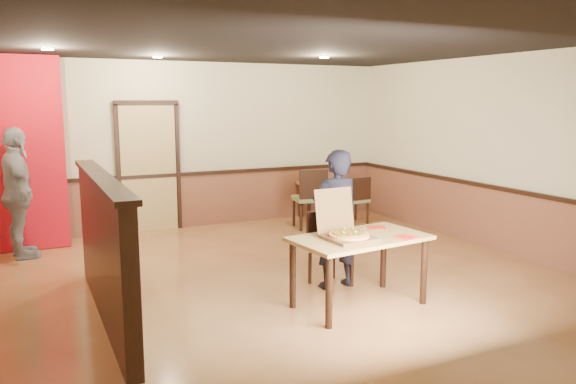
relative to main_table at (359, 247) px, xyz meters
The scene contains 26 objects.
floor 1.27m from the main_table, 114.79° to the left, with size 7.00×7.00×0.00m, color #C3834C.
ceiling 2.42m from the main_table, 114.79° to the left, with size 7.00×7.00×0.00m, color black.
wall_back 4.58m from the main_table, 95.84° to the left, with size 7.00×7.00×0.00m, color beige.
wall_right 3.29m from the main_table, 18.14° to the left, with size 7.00×7.00×0.00m, color beige.
wainscot_back 4.49m from the main_table, 95.88° to the left, with size 7.00×0.04×0.90m, color brown.
chair_rail_back 4.48m from the main_table, 95.91° to the left, with size 7.00×0.06×0.06m, color black.
wainscot_right 3.18m from the main_table, 18.31° to the left, with size 0.04×7.00×0.90m, color brown.
chair_rail_right 3.16m from the main_table, 18.42° to the left, with size 0.06×7.00×0.06m, color black.
back_door 4.65m from the main_table, 105.79° to the left, with size 0.90×0.06×2.10m, color tan.
booth_partition 2.59m from the main_table, 162.07° to the left, with size 0.20×3.10×1.44m.
red_accent_panel 5.28m from the main_table, 130.06° to the left, with size 1.60×0.20×2.78m, color red.
spot_a 4.47m from the main_table, 134.63° to the left, with size 0.14×0.14×0.02m, color #F5EDAB.
spot_b 4.29m from the main_table, 109.82° to the left, with size 0.14×0.14×0.02m, color #F5EDAB.
spot_c 3.42m from the main_table, 69.36° to the left, with size 0.14×0.14×0.02m, color #F5EDAB.
main_table is the anchor object (origin of this frame).
diner_chair 0.80m from the main_table, 85.50° to the left, with size 0.48×0.48×0.87m.
side_chair_left 3.63m from the main_table, 70.36° to the left, with size 0.59×0.59×1.03m.
side_chair_right 4.05m from the main_table, 58.08° to the left, with size 0.45×0.45×0.84m.
side_table 4.38m from the main_table, 67.41° to the left, with size 0.72×0.72×0.67m.
diner 0.66m from the main_table, 82.94° to the left, with size 0.59×0.39×1.61m, color black.
passerby 4.80m from the main_table, 132.12° to the left, with size 1.06×0.44×1.81m, color gray.
pizza_box 0.25m from the main_table, behind, with size 0.50×0.58×0.49m.
pizza 0.24m from the main_table, 158.02° to the right, with size 0.41×0.41×0.03m, color #DB934F.
napkin_near 0.48m from the main_table, 29.95° to the right, with size 0.26×0.26×0.01m.
napkin_far 0.49m from the main_table, 34.12° to the left, with size 0.25×0.25×0.01m.
condiment 4.28m from the main_table, 67.53° to the left, with size 0.06×0.06×0.15m, color maroon.
Camera 1 is at (-2.67, -5.83, 2.16)m, focal length 35.00 mm.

